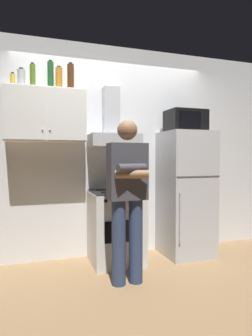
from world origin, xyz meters
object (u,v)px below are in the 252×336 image
object	(u,v)px
person_standing	(127,194)
bottle_canister_steel	(21,78)
bottle_spice_jar	(13,80)
range_hood	(113,131)
microwave	(185,121)
bottle_rum_dark	(71,77)
refrigerator	(186,193)
cooking_pot	(129,186)
stove_oven	(116,227)
bottle_wine_green	(51,76)
bottle_olive_oil	(33,76)
upper_cabinet	(45,115)
bottle_liquor_amber	(59,79)

from	to	relation	value
person_standing	bottle_canister_steel	distance (m)	1.76
bottle_canister_steel	bottle_spice_jar	size ratio (longest dim) A/B	1.36
bottle_canister_steel	range_hood	bearing A→B (deg)	0.33
microwave	bottle_rum_dark	distance (m)	1.54
refrigerator	bottle_spice_jar	world-z (taller)	bottle_spice_jar
range_hood	refrigerator	world-z (taller)	range_hood
cooking_pot	bottle_spice_jar	world-z (taller)	bottle_spice_jar
stove_oven	bottle_wine_green	xyz separation A→B (m)	(-0.74, 0.17, 1.78)
person_standing	bottle_olive_oil	xyz separation A→B (m)	(-0.89, 0.71, 1.28)
upper_cabinet	bottle_rum_dark	size ratio (longest dim) A/B	2.83
bottle_olive_oil	person_standing	bearing A→B (deg)	-38.88
stove_oven	bottle_spice_jar	xyz separation A→B (m)	(-1.15, 0.11, 1.69)
upper_cabinet	cooking_pot	xyz separation A→B (m)	(0.93, -0.24, -0.81)
bottle_spice_jar	bottle_wine_green	world-z (taller)	bottle_wine_green
bottle_liquor_amber	bottle_wine_green	bearing A→B (deg)	-177.75
stove_oven	refrigerator	world-z (taller)	refrigerator
range_hood	microwave	distance (m)	0.97
range_hood	person_standing	size ratio (longest dim) A/B	0.46
range_hood	bottle_rum_dark	world-z (taller)	bottle_rum_dark
person_standing	bottle_canister_steel	xyz separation A→B (m)	(-1.01, 0.73, 1.25)
refrigerator	bottle_rum_dark	distance (m)	2.03
bottle_canister_steel	bottle_spice_jar	world-z (taller)	bottle_canister_steel
refrigerator	bottle_wine_green	xyz separation A→B (m)	(-1.69, 0.17, 1.42)
cooking_pot	bottle_canister_steel	bearing A→B (deg)	168.57
upper_cabinet	microwave	distance (m)	1.75
cooking_pot	bottle_spice_jar	bearing A→B (deg)	169.60
person_standing	bottle_liquor_amber	world-z (taller)	bottle_liquor_amber
bottle_canister_steel	stove_oven	bearing A→B (deg)	-6.51
upper_cabinet	bottle_liquor_amber	world-z (taller)	bottle_liquor_amber
person_standing	cooking_pot	world-z (taller)	person_standing
bottle_rum_dark	bottle_spice_jar	size ratio (longest dim) A/B	2.05
stove_oven	bottle_canister_steel	world-z (taller)	bottle_canister_steel
stove_oven	person_standing	xyz separation A→B (m)	(-0.05, -0.61, 0.47)
bottle_wine_green	person_standing	bearing A→B (deg)	-48.35
range_hood	bottle_canister_steel	world-z (taller)	bottle_canister_steel
bottle_spice_jar	bottle_rum_dark	bearing A→B (deg)	-1.34
upper_cabinet	bottle_wine_green	bearing A→B (deg)	33.18
bottle_spice_jar	bottle_wine_green	xyz separation A→B (m)	(0.41, 0.05, 0.09)
person_standing	upper_cabinet	bearing A→B (deg)	135.74
person_standing	bottle_spice_jar	bearing A→B (deg)	146.65
bottle_liquor_amber	bottle_canister_steel	distance (m)	0.42
bottle_olive_oil	bottle_liquor_amber	bearing A→B (deg)	11.99
bottle_liquor_amber	person_standing	bearing A→B (deg)	-52.70
bottle_liquor_amber	bottle_wine_green	world-z (taller)	bottle_wine_green
range_hood	upper_cabinet	bearing A→B (deg)	-179.91
refrigerator	bottle_olive_oil	xyz separation A→B (m)	(-1.88, 0.11, 1.38)
bottle_olive_oil	bottle_wine_green	distance (m)	0.21
cooking_pot	bottle_olive_oil	xyz separation A→B (m)	(-1.07, 0.23, 1.24)
cooking_pot	bottle_wine_green	world-z (taller)	bottle_wine_green
bottle_canister_steel	microwave	bearing A→B (deg)	-2.89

